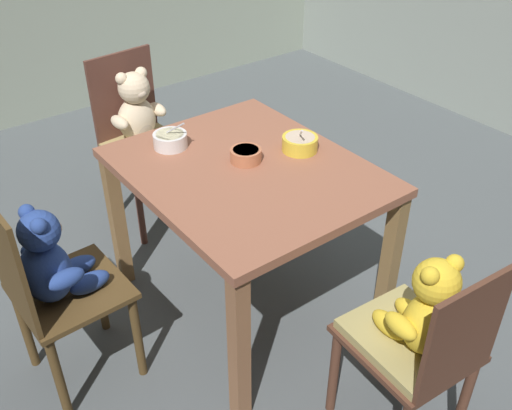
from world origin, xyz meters
The scene contains 8 objects.
ground_plane centered at (0.00, 0.00, -0.02)m, with size 5.20×5.20×0.04m.
dining_table centered at (0.00, 0.00, 0.63)m, with size 1.06×0.87×0.73m.
teddy_chair_near_right centered at (0.91, 0.04, 0.55)m, with size 0.43×0.40×0.85m.
teddy_chair_near_left centered at (-0.91, -0.03, 0.57)m, with size 0.40×0.44×0.93m.
teddy_chair_near_front centered at (-0.07, -0.83, 0.55)m, with size 0.41×0.40×0.91m.
porridge_bowl_yellow_far_center centered at (0.02, 0.27, 0.77)m, with size 0.15×0.15×0.14m.
porridge_bowl_white_near_left centered at (-0.34, -0.16, 0.77)m, with size 0.15×0.15×0.13m.
porridge_bowl_terracotta_center centered at (-0.04, 0.03, 0.76)m, with size 0.13×0.13×0.05m.
Camera 1 is at (1.65, -1.20, 1.94)m, focal length 40.80 mm.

